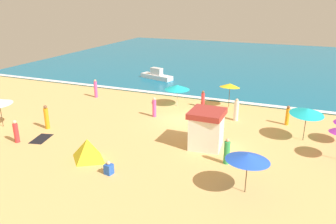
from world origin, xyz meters
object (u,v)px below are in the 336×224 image
object	(u,v)px
beachgoer_7	(47,117)
beachgoer_2	(236,110)
beach_umbrella_3	(307,111)
beachgoer_6	(16,132)
small_boat_0	(157,75)
beach_umbrella_0	(177,87)
beachgoer_1	(109,168)
lifeguard_cabana	(207,128)
beachgoer_5	(96,89)
beach_tent	(88,149)
beach_umbrella_2	(230,85)
beachgoer_3	(287,115)
beachgoer_4	(203,99)
beachgoer_8	(154,108)
beach_umbrella_6	(248,157)
beachgoer_0	(227,152)

from	to	relation	value
beachgoer_7	beachgoer_2	bearing A→B (deg)	29.26
beach_umbrella_3	beachgoer_7	xyz separation A→B (m)	(-18.05, -5.10, -1.23)
beachgoer_6	small_boat_0	world-z (taller)	beachgoer_6
beach_umbrella_0	beachgoer_6	world-z (taller)	beach_umbrella_0
beach_umbrella_0	beachgoer_1	bearing A→B (deg)	-86.09
beachgoer_1	beachgoer_2	xyz separation A→B (m)	(4.89, 11.33, 0.52)
lifeguard_cabana	beachgoer_5	distance (m)	15.07
beachgoer_5	beachgoer_6	distance (m)	11.29
beach_tent	beach_umbrella_2	bearing A→B (deg)	67.24
beachgoer_1	beachgoer_6	world-z (taller)	beachgoer_6
beachgoer_1	beachgoer_7	size ratio (longest dim) A/B	0.44
beachgoer_3	beachgoer_7	distance (m)	18.49
lifeguard_cabana	beach_umbrella_2	bearing A→B (deg)	92.89
beachgoer_2	beachgoer_7	size ratio (longest dim) A/B	0.99
beach_umbrella_2	beach_tent	size ratio (longest dim) A/B	1.12
beachgoer_2	beachgoer_6	xyz separation A→B (m)	(-13.06, -10.02, -0.08)
beachgoer_4	beachgoer_8	bearing A→B (deg)	-126.90
beach_umbrella_0	beachgoer_8	bearing A→B (deg)	-101.30
beach_umbrella_0	small_boat_0	xyz separation A→B (m)	(-5.92, 8.57, -1.23)
lifeguard_cabana	beach_umbrella_0	bearing A→B (deg)	123.46
beach_umbrella_6	beachgoer_5	size ratio (longest dim) A/B	1.64
beachgoer_0	beachgoer_6	xyz separation A→B (m)	(-14.02, -2.47, 0.02)
beachgoer_1	beachgoer_3	bearing A→B (deg)	53.49
beach_umbrella_0	beachgoer_1	xyz separation A→B (m)	(0.89, -13.10, -1.42)
beachgoer_0	beachgoer_2	distance (m)	7.61
beachgoer_3	small_boat_0	bearing A→B (deg)	147.83
lifeguard_cabana	beach_umbrella_0	size ratio (longest dim) A/B	0.93
lifeguard_cabana	beachgoer_5	xyz separation A→B (m)	(-13.38, 6.92, -0.43)
beach_umbrella_2	beachgoer_8	bearing A→B (deg)	-136.28
beachgoer_4	beachgoer_2	bearing A→B (deg)	-33.45
beach_umbrella_2	beach_umbrella_6	size ratio (longest dim) A/B	0.77
beach_tent	beachgoer_6	xyz separation A→B (m)	(-6.07, 0.29, 0.08)
lifeguard_cabana	beachgoer_2	distance (m)	5.78
beach_umbrella_2	beachgoer_8	distance (m)	7.27
beach_umbrella_2	beachgoer_3	bearing A→B (deg)	-27.57
beachgoer_2	beachgoer_8	bearing A→B (deg)	-165.20
beach_umbrella_6	beachgoer_0	world-z (taller)	beach_umbrella_6
beachgoer_7	beachgoer_5	bearing A→B (deg)	98.98
beach_umbrella_6	beachgoer_7	xyz separation A→B (m)	(-15.45, 3.01, -1.09)
beachgoer_3	beachgoer_5	size ratio (longest dim) A/B	0.87
beach_umbrella_6	beachgoer_1	xyz separation A→B (m)	(-7.44, -1.09, -1.64)
beach_tent	beachgoer_5	size ratio (longest dim) A/B	1.13
beachgoer_4	beachgoer_3	bearing A→B (deg)	-13.43
beach_umbrella_0	beachgoer_1	distance (m)	13.20
beachgoer_7	beachgoer_3	bearing A→B (deg)	24.81
lifeguard_cabana	beachgoer_2	xyz separation A→B (m)	(0.84, 5.70, -0.44)
beach_umbrella_3	beachgoer_5	size ratio (longest dim) A/B	1.72
beachgoer_0	beach_umbrella_2	bearing A→B (deg)	101.82
beach_umbrella_2	beach_umbrella_6	distance (m)	14.02
beach_tent	small_boat_0	distance (m)	21.19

